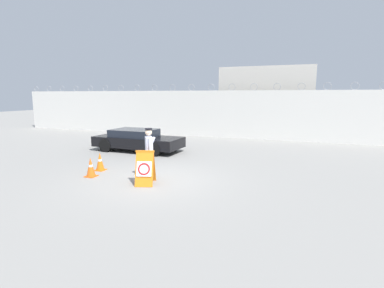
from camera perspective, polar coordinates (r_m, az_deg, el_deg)
name	(u,v)px	position (r m, az deg, el deg)	size (l,w,h in m)	color
ground_plane	(154,180)	(10.54, -7.27, -6.80)	(90.00, 90.00, 0.00)	gray
perimeter_wall	(231,114)	(20.66, 7.52, 5.66)	(36.00, 0.30, 3.66)	silver
building_block	(270,101)	(25.25, 14.66, 7.98)	(6.58, 7.30, 4.89)	beige
barricade_sign	(145,168)	(9.96, -8.92, -4.46)	(0.80, 0.95, 1.13)	orange
security_guard	(149,151)	(10.37, -8.16, -1.34)	(0.47, 0.68, 1.80)	#514C42
traffic_cone_near	(91,167)	(11.39, -18.74, -4.21)	(0.37, 0.37, 0.70)	orange
traffic_cone_mid	(100,162)	(12.21, -17.12, -3.22)	(0.37, 0.37, 0.70)	orange
parked_car_front_coupe	(137,140)	(15.90, -10.36, 0.79)	(4.66, 2.02, 1.14)	black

